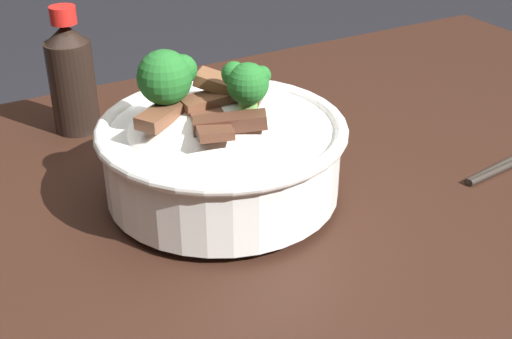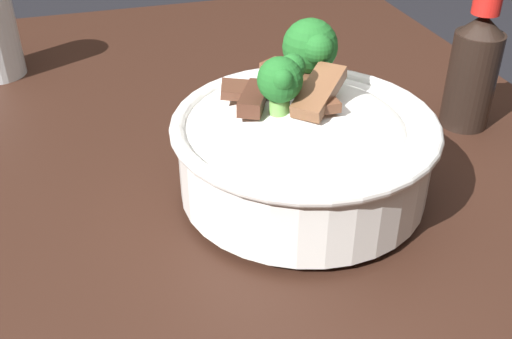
{
  "view_description": "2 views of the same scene",
  "coord_description": "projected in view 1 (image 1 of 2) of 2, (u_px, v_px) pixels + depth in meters",
  "views": [
    {
      "loc": [
        -0.27,
        -0.4,
        1.13
      ],
      "look_at": [
        0.0,
        0.07,
        0.82
      ],
      "focal_mm": 47.8,
      "sensor_mm": 36.0,
      "label": 1
    },
    {
      "loc": [
        0.38,
        -0.09,
        1.11
      ],
      "look_at": [
        -0.04,
        0.04,
        0.82
      ],
      "focal_mm": 42.99,
      "sensor_mm": 36.0,
      "label": 2
    }
  ],
  "objects": [
    {
      "name": "dining_table",
      "position": [
        293.0,
        339.0,
        0.65
      ],
      "size": [
        1.17,
        0.8,
        0.79
      ],
      "color": "black",
      "rests_on": "ground"
    },
    {
      "name": "rice_bowl",
      "position": [
        221.0,
        146.0,
        0.61
      ],
      "size": [
        0.22,
        0.22,
        0.14
      ],
      "color": "white",
      "rests_on": "dining_table"
    },
    {
      "name": "soy_sauce_bottle",
      "position": [
        72.0,
        77.0,
        0.73
      ],
      "size": [
        0.05,
        0.05,
        0.14
      ],
      "color": "black",
      "rests_on": "dining_table"
    }
  ]
}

